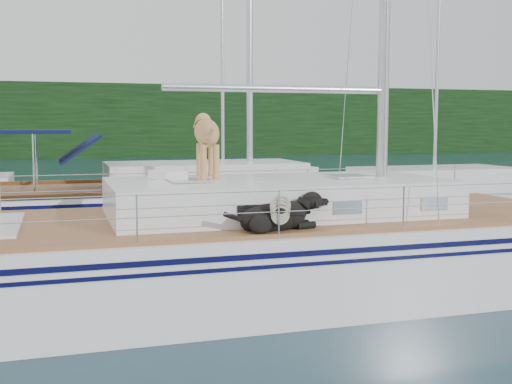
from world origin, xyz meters
name	(u,v)px	position (x,y,z in m)	size (l,w,h in m)	color
ground	(229,297)	(0.00, 0.00, 0.00)	(120.00, 120.00, 0.00)	black
tree_line	(87,121)	(0.00, 45.00, 3.00)	(90.00, 3.00, 6.00)	black
shore_bank	(88,149)	(0.00, 46.20, 0.60)	(92.00, 1.00, 1.20)	#595147
main_sailboat	(234,253)	(0.09, 0.00, 0.68)	(12.00, 3.80, 14.01)	white
neighbor_sailboat	(161,207)	(-0.07, 6.27, 0.63)	(11.00, 3.50, 13.30)	white
bg_boat_center	(223,179)	(4.00, 16.00, 0.45)	(7.20, 3.00, 11.65)	white
bg_boat_east	(434,180)	(12.00, 13.00, 0.46)	(6.40, 3.00, 11.65)	white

